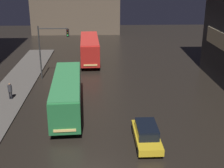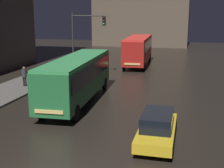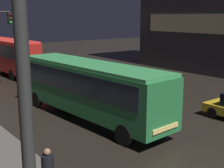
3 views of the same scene
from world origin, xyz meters
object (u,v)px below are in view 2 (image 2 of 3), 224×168
object	(u,v)px
bus_far	(138,48)
pedestrian_far	(24,75)
car_taxi	(157,127)
bus_near	(77,75)
traffic_light_main	(84,33)

from	to	relation	value
bus_far	pedestrian_far	size ratio (longest dim) A/B	6.15
bus_far	car_taxi	distance (m)	23.52
bus_far	pedestrian_far	distance (m)	16.06
bus_near	traffic_light_main	distance (m)	10.24
bus_near	bus_far	xyz separation A→B (m)	(1.54, 17.07, 0.14)
bus_near	bus_far	distance (m)	17.14
pedestrian_far	traffic_light_main	world-z (taller)	traffic_light_main
bus_near	pedestrian_far	world-z (taller)	bus_near
bus_near	bus_far	bearing A→B (deg)	-98.49
bus_near	car_taxi	xyz separation A→B (m)	(6.39, -5.90, -1.21)
bus_near	car_taxi	bearing A→B (deg)	133.93
pedestrian_far	car_taxi	bearing A→B (deg)	-114.89
pedestrian_far	traffic_light_main	distance (m)	8.01
bus_near	bus_far	size ratio (longest dim) A/B	1.07
bus_near	car_taxi	size ratio (longest dim) A/B	2.36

